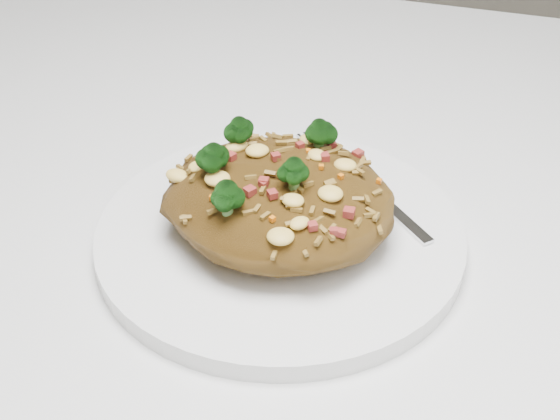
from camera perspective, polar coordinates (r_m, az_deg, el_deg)
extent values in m
cube|color=silver|center=(0.59, 9.96, -1.69)|extent=(1.20, 0.80, 0.04)
cylinder|color=olive|center=(1.24, -14.50, -1.27)|extent=(0.06, 0.06, 0.71)
cylinder|color=white|center=(0.54, 0.00, -1.88)|extent=(0.25, 0.25, 0.01)
ellipsoid|color=brown|center=(0.52, 0.00, 0.76)|extent=(0.16, 0.14, 0.05)
ellipsoid|color=#093206|center=(0.53, 2.88, 5.70)|extent=(0.02, 0.02, 0.02)
ellipsoid|color=#093206|center=(0.50, -4.85, 3.82)|extent=(0.02, 0.02, 0.02)
ellipsoid|color=#093206|center=(0.48, 1.04, 2.84)|extent=(0.02, 0.02, 0.02)
ellipsoid|color=#093206|center=(0.54, -2.99, 5.85)|extent=(0.02, 0.02, 0.02)
ellipsoid|color=#093206|center=(0.47, -3.91, 0.97)|extent=(0.02, 0.02, 0.02)
cube|color=silver|center=(0.55, 8.71, -0.42)|extent=(0.08, 0.07, 0.00)
cube|color=silver|center=(0.61, 3.43, 4.40)|extent=(0.04, 0.04, 0.00)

